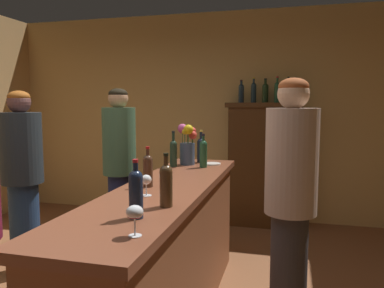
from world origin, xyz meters
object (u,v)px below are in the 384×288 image
object	(u,v)px
wine_bottle_riesling	(136,191)
flower_arrangement	(187,143)
display_bottle_midleft	(254,92)
patron_tall	(22,174)
display_bottle_center	(265,92)
display_cabinet	(263,162)
wine_glass_front	(146,181)
bar_counter	(166,256)
wine_bottle_merlot	(201,149)
wine_bottle_syrah	(166,183)
wine_bottle_rose	(173,152)
display_bottle_right	(288,91)
patron_in_grey	(120,168)
wine_bottle_pinot	(148,169)
display_bottle_midright	(277,91)
wine_bottle_malbec	(203,152)
wine_glass_mid	(135,214)
bartender	(290,198)
display_bottle_left	(241,92)
cheese_plate	(212,164)

from	to	relation	value
wine_bottle_riesling	flower_arrangement	size ratio (longest dim) A/B	0.77
display_bottle_midleft	patron_tall	xyz separation A→B (m)	(-1.88, -1.94, -0.79)
flower_arrangement	display_bottle_center	distance (m)	1.72
display_cabinet	wine_glass_front	distance (m)	2.80
bar_counter	wine_bottle_merlot	bearing A→B (deg)	90.23
patron_tall	wine_bottle_syrah	bearing A→B (deg)	-2.79
wine_bottle_syrah	display_bottle_center	distance (m)	3.01
wine_bottle_rose	display_bottle_right	size ratio (longest dim) A/B	1.01
wine_bottle_rose	patron_in_grey	xyz separation A→B (m)	(-0.58, 0.13, -0.19)
wine_bottle_pinot	display_bottle_midright	world-z (taller)	display_bottle_midright
wine_bottle_rose	wine_glass_front	size ratio (longest dim) A/B	2.45
bar_counter	wine_bottle_malbec	world-z (taller)	wine_bottle_malbec
wine_glass_mid	display_bottle_midleft	distance (m)	3.46
wine_glass_front	flower_arrangement	size ratio (longest dim) A/B	0.35
display_bottle_midleft	wine_bottle_malbec	bearing A→B (deg)	-99.28
wine_bottle_malbec	bartender	distance (m)	1.06
wine_glass_front	patron_tall	size ratio (longest dim) A/B	0.08
display_bottle_center	wine_glass_mid	bearing A→B (deg)	-95.12
wine_bottle_rose	wine_bottle_pinot	distance (m)	0.83
bartender	wine_bottle_pinot	bearing A→B (deg)	8.18
bar_counter	wine_bottle_malbec	xyz separation A→B (m)	(0.08, 0.79, 0.63)
wine_bottle_merlot	display_bottle_midright	bearing A→B (deg)	65.11
display_cabinet	patron_tall	world-z (taller)	patron_tall
bar_counter	patron_in_grey	xyz separation A→B (m)	(-0.77, 0.89, 0.44)
wine_bottle_riesling	wine_bottle_syrah	size ratio (longest dim) A/B	0.99
wine_bottle_riesling	flower_arrangement	world-z (taller)	flower_arrangement
wine_bottle_merlot	wine_bottle_pinot	size ratio (longest dim) A/B	1.13
wine_bottle_syrah	display_bottle_left	world-z (taller)	display_bottle_left
flower_arrangement	display_cabinet	bearing A→B (deg)	69.50
wine_bottle_riesling	wine_bottle_syrah	bearing A→B (deg)	71.99
display_bottle_right	wine_bottle_pinot	bearing A→B (deg)	-109.27
flower_arrangement	display_bottle_midright	xyz separation A→B (m)	(0.73, 1.54, 0.51)
bar_counter	wine_glass_front	xyz separation A→B (m)	(-0.02, -0.30, 0.59)
display_cabinet	cheese_plate	bearing A→B (deg)	-103.71
cheese_plate	display_bottle_center	bearing A→B (deg)	75.83
display_bottle_center	display_bottle_midright	xyz separation A→B (m)	(0.14, 0.00, 0.01)
wine_bottle_merlot	wine_bottle_pinot	bearing A→B (deg)	-95.12
display_cabinet	wine_bottle_malbec	distance (m)	1.72
wine_glass_mid	patron_in_grey	xyz separation A→B (m)	(-0.95, 1.86, -0.15)
bar_counter	display_bottle_midleft	xyz separation A→B (m)	(0.35, 2.44, 1.20)
wine_bottle_riesling	wine_glass_mid	distance (m)	0.26
wine_glass_front	display_bottle_left	distance (m)	2.81
wine_bottle_riesling	bartender	distance (m)	1.08
display_bottle_center	bartender	xyz separation A→B (m)	(0.32, -2.38, -0.75)
wine_bottle_pinot	patron_tall	bearing A→B (deg)	158.78
cheese_plate	patron_in_grey	distance (m)	0.89
bar_counter	wine_bottle_syrah	xyz separation A→B (m)	(0.17, -0.50, 0.62)
patron_tall	patron_in_grey	distance (m)	0.87
wine_glass_front	patron_in_grey	xyz separation A→B (m)	(-0.74, 1.19, -0.15)
wine_bottle_merlot	display_bottle_center	xyz separation A→B (m)	(0.50, 1.38, 0.57)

